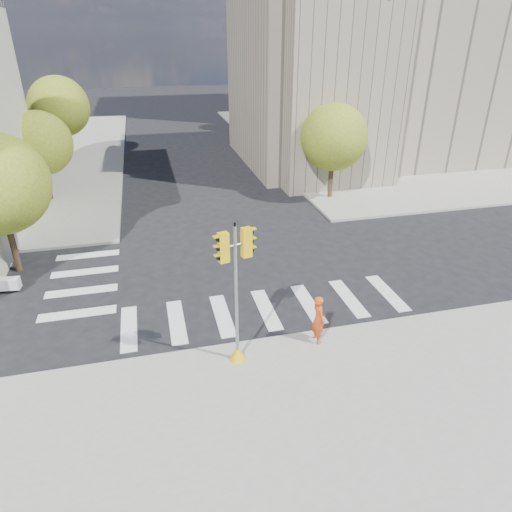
{
  "coord_description": "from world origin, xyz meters",
  "views": [
    {
      "loc": [
        -4.23,
        -16.98,
        10.19
      ],
      "look_at": [
        -0.35,
        -1.27,
        2.1
      ],
      "focal_mm": 32.0,
      "sensor_mm": 36.0,
      "label": 1
    }
  ],
  "objects": [
    {
      "name": "tree_re_near",
      "position": [
        7.5,
        10.0,
        4.05
      ],
      "size": [
        4.2,
        4.2,
        6.16
      ],
      "color": "#382616",
      "rests_on": "ground"
    },
    {
      "name": "lamp_far",
      "position": [
        8.0,
        28.0,
        4.58
      ],
      "size": [
        0.35,
        0.18,
        8.11
      ],
      "color": "black",
      "rests_on": "sidewalk_far_right"
    },
    {
      "name": "ground",
      "position": [
        0.0,
        0.0,
        0.0
      ],
      "size": [
        160.0,
        160.0,
        0.0
      ],
      "primitive_type": "plane",
      "color": "black",
      "rests_on": "ground"
    },
    {
      "name": "lamp_near",
      "position": [
        8.0,
        14.0,
        4.58
      ],
      "size": [
        0.35,
        0.18,
        8.11
      ],
      "color": "black",
      "rests_on": "sidewalk_far_right"
    },
    {
      "name": "tree_lw_mid",
      "position": [
        -10.5,
        14.0,
        3.76
      ],
      "size": [
        4.0,
        4.0,
        5.77
      ],
      "color": "#382616",
      "rests_on": "ground"
    },
    {
      "name": "sidewalk_far_right",
      "position": [
        20.0,
        26.0,
        0.07
      ],
      "size": [
        28.0,
        40.0,
        0.15
      ],
      "primitive_type": "cube",
      "color": "gray",
      "rests_on": "ground"
    },
    {
      "name": "civic_building",
      "position": [
        15.59,
        19.12,
        7.26
      ],
      "size": [
        26.0,
        16.0,
        19.39
      ],
      "color": "gray",
      "rests_on": "ground"
    },
    {
      "name": "photographer",
      "position": [
        1.09,
        -4.6,
        1.07
      ],
      "size": [
        0.48,
        0.7,
        1.84
      ],
      "primitive_type": "imported",
      "rotation": [
        0.0,
        0.0,
        1.63
      ],
      "color": "#CA4513",
      "rests_on": "sidewalk_near"
    },
    {
      "name": "traffic_signal",
      "position": [
        -1.89,
        -4.92,
        2.28
      ],
      "size": [
        1.08,
        0.56,
        4.98
      ],
      "rotation": [
        0.0,
        0.0,
        0.26
      ],
      "color": "#DEB30B",
      "rests_on": "sidewalk_near"
    },
    {
      "name": "tree_re_far",
      "position": [
        7.5,
        34.0,
        3.87
      ],
      "size": [
        4.0,
        4.0,
        5.88
      ],
      "color": "#382616",
      "rests_on": "ground"
    },
    {
      "name": "tree_lw_far",
      "position": [
        -10.5,
        24.0,
        4.54
      ],
      "size": [
        4.8,
        4.8,
        6.95
      ],
      "color": "#382616",
      "rests_on": "ground"
    },
    {
      "name": "tree_re_mid",
      "position": [
        7.5,
        22.0,
        4.35
      ],
      "size": [
        4.6,
        4.6,
        6.66
      ],
      "color": "#382616",
      "rests_on": "ground"
    }
  ]
}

